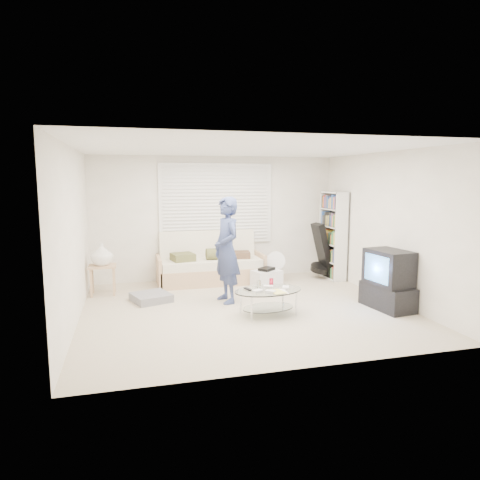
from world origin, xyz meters
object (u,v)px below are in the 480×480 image
object	(u,v)px
bookshelf	(333,235)
tv_unit	(388,280)
coffee_table	(268,294)
futon_sofa	(210,266)

from	to	relation	value
bookshelf	tv_unit	xyz separation A→B (m)	(-0.13, -2.17, -0.44)
tv_unit	coffee_table	distance (m)	1.95
futon_sofa	coffee_table	world-z (taller)	futon_sofa
tv_unit	coffee_table	world-z (taller)	tv_unit
bookshelf	coffee_table	distance (m)	2.94
tv_unit	coffee_table	size ratio (longest dim) A/B	0.83
futon_sofa	tv_unit	distance (m)	3.41
bookshelf	coffee_table	xyz separation A→B (m)	(-2.06, -2.01, -0.58)
futon_sofa	bookshelf	distance (m)	2.60
bookshelf	tv_unit	distance (m)	2.22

